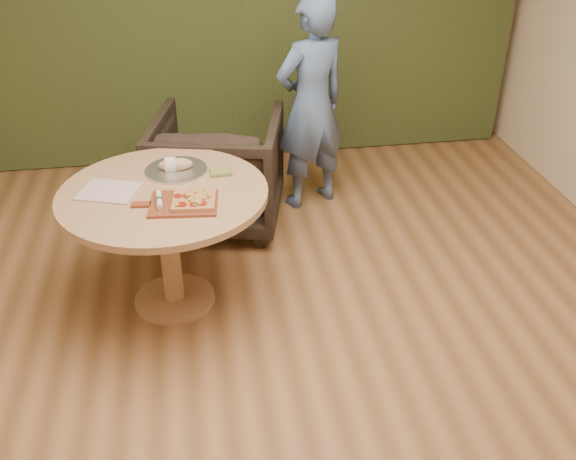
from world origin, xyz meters
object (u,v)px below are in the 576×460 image
at_px(cutlery_roll, 159,200).
at_px(bread_roll, 174,164).
at_px(pizza_paddle, 182,203).
at_px(pedestal_table, 165,213).
at_px(serving_tray, 176,170).
at_px(person_standing, 311,105).
at_px(armchair, 218,165).
at_px(flatbread_pizza, 194,200).

bearing_deg(cutlery_roll, bread_roll, 75.17).
distance_m(pizza_paddle, cutlery_roll, 0.12).
xyz_separation_m(pedestal_table, bread_roll, (0.07, 0.23, 0.18)).
bearing_deg(pedestal_table, serving_tray, 71.78).
bearing_deg(bread_roll, pizza_paddle, -85.44).
bearing_deg(person_standing, pizza_paddle, 31.07).
relative_size(cutlery_roll, serving_tray, 0.56).
relative_size(bread_roll, armchair, 0.22).
height_order(cutlery_roll, serving_tray, cutlery_roll).
xyz_separation_m(pedestal_table, person_standing, (1.03, 1.10, 0.16)).
distance_m(cutlery_roll, person_standing, 1.64).
distance_m(pizza_paddle, serving_tray, 0.40).
xyz_separation_m(flatbread_pizza, cutlery_roll, (-0.18, 0.03, 0.00)).
bearing_deg(bread_roll, serving_tray, -0.00).
relative_size(pedestal_table, cutlery_roll, 5.76).
bearing_deg(flatbread_pizza, bread_roll, 103.11).
relative_size(flatbread_pizza, cutlery_roll, 1.21).
relative_size(cutlery_roll, armchair, 0.23).
height_order(pizza_paddle, bread_roll, bread_roll).
xyz_separation_m(bread_roll, armchair, (0.28, 0.70, -0.35)).
bearing_deg(serving_tray, bread_roll, 180.00).
bearing_deg(serving_tray, armchair, 69.10).
height_order(pedestal_table, armchair, armchair).
distance_m(pizza_paddle, armchair, 1.18).
xyz_separation_m(flatbread_pizza, armchair, (0.18, 1.12, -0.34)).
bearing_deg(armchair, flatbread_pizza, 94.22).
bearing_deg(armchair, cutlery_roll, 85.19).
height_order(pizza_paddle, flatbread_pizza, flatbread_pizza).
relative_size(serving_tray, person_standing, 0.23).
height_order(pedestal_table, flatbread_pizza, flatbread_pizza).
distance_m(pedestal_table, serving_tray, 0.28).
relative_size(cutlery_roll, bread_roll, 1.03).
bearing_deg(pedestal_table, flatbread_pizza, -48.39).
distance_m(cutlery_roll, armchair, 1.20).
distance_m(pedestal_table, cutlery_roll, 0.23).
bearing_deg(serving_tray, flatbread_pizza, -78.06).
height_order(serving_tray, person_standing, person_standing).
height_order(bread_roll, armchair, armchair).
xyz_separation_m(pizza_paddle, bread_roll, (-0.03, 0.40, 0.04)).
distance_m(flatbread_pizza, person_standing, 1.55).
bearing_deg(armchair, person_standing, -152.72).
bearing_deg(serving_tray, pizza_paddle, -86.70).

